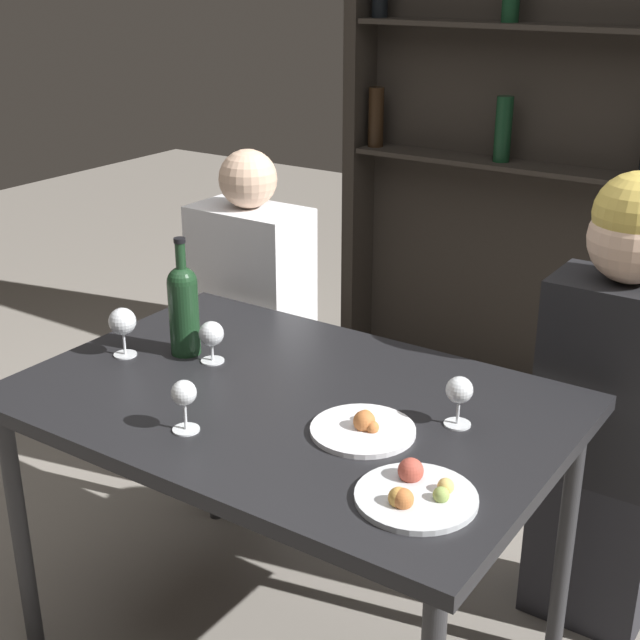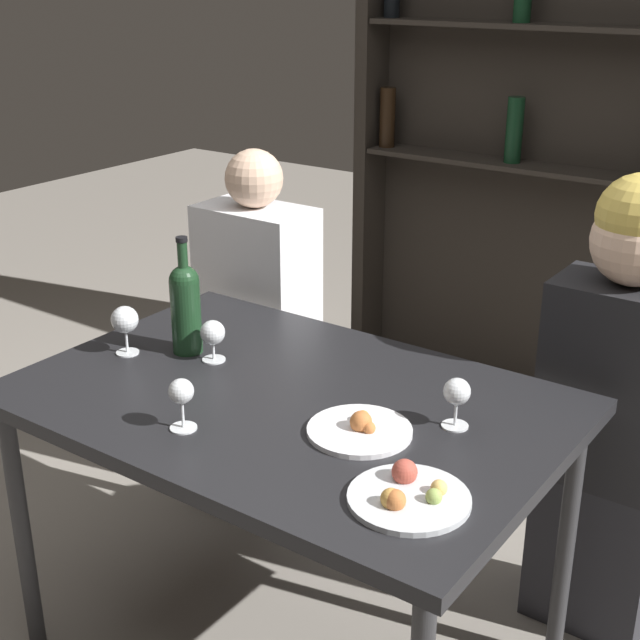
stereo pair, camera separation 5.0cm
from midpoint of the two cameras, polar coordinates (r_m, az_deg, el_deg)
The scene contains 11 objects.
dining_table at distance 2.13m, azimuth -1.35°, elevation -6.45°, with size 1.27×0.86×0.76m.
wine_rack_wall at distance 3.64m, azimuth 17.41°, elevation 12.42°, with size 1.98×0.21×2.29m.
wine_bottle at distance 2.30m, azimuth -7.99°, elevation 1.00°, with size 0.08×0.08×0.31m.
wine_glass_0 at distance 2.26m, azimuth -6.25°, elevation -0.91°, with size 0.06×0.06×0.11m.
wine_glass_1 at distance 2.33m, azimuth -11.78°, elevation -0.07°, with size 0.07×0.07×0.13m.
wine_glass_2 at distance 1.95m, azimuth 9.48°, elevation -4.69°, with size 0.06×0.06×0.12m.
wine_glass_3 at distance 1.94m, azimuth -8.13°, elevation -4.74°, with size 0.06×0.06×0.12m.
food_plate_0 at distance 1.94m, azimuth 3.34°, elevation -6.98°, with size 0.23×0.23×0.05m.
food_plate_1 at distance 1.72m, azimuth 6.50°, elevation -11.05°, with size 0.24×0.24×0.05m.
seated_person_left at distance 2.94m, azimuth -3.47°, elevation -1.19°, with size 0.37×0.22×1.18m.
seated_person_right at distance 2.42m, azimuth 18.81°, elevation -5.71°, with size 0.35×0.22×1.26m.
Camera 2 is at (1.15, -1.48, 1.70)m, focal length 50.00 mm.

